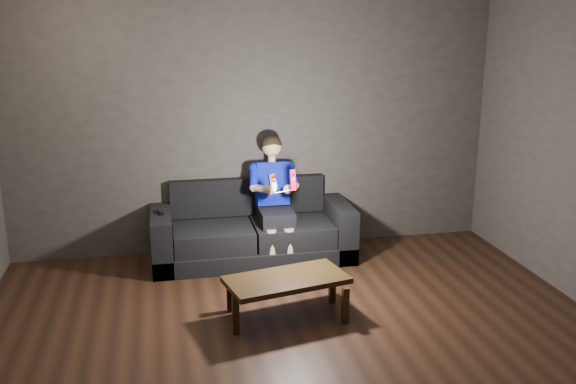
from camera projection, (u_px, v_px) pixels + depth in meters
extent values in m
plane|color=black|center=(311.00, 366.00, 4.53)|extent=(5.00, 5.00, 0.00)
cube|color=#35322F|center=(255.00, 121.00, 6.53)|extent=(5.00, 0.04, 2.70)
cube|color=black|center=(252.00, 250.00, 6.53)|extent=(2.00, 0.86, 0.17)
cube|color=black|center=(213.00, 238.00, 6.32)|extent=(0.78, 0.61, 0.21)
cube|color=black|center=(292.00, 232.00, 6.47)|extent=(0.78, 0.61, 0.21)
cube|color=black|center=(247.00, 195.00, 6.71)|extent=(1.60, 0.20, 0.39)
cube|color=black|center=(162.00, 238.00, 6.31)|extent=(0.20, 0.86, 0.54)
cube|color=black|center=(338.00, 227.00, 6.66)|extent=(0.20, 0.86, 0.54)
cube|color=black|center=(276.00, 217.00, 6.37)|extent=(0.33, 0.41, 0.15)
cube|color=navy|center=(272.00, 183.00, 6.50)|extent=(0.33, 0.23, 0.46)
cube|color=yellow|center=(274.00, 179.00, 6.39)|extent=(0.10, 0.10, 0.11)
cube|color=red|center=(274.00, 179.00, 6.39)|extent=(0.07, 0.07, 0.07)
cylinder|color=tan|center=(272.00, 159.00, 6.43)|extent=(0.08, 0.08, 0.07)
sphere|color=tan|center=(272.00, 147.00, 6.40)|extent=(0.20, 0.20, 0.20)
ellipsoid|color=black|center=(272.00, 144.00, 6.40)|extent=(0.21, 0.21, 0.18)
cylinder|color=navy|center=(253.00, 178.00, 6.37)|extent=(0.09, 0.25, 0.21)
cylinder|color=navy|center=(293.00, 176.00, 6.45)|extent=(0.09, 0.25, 0.21)
cylinder|color=tan|center=(262.00, 187.00, 6.23)|extent=(0.15, 0.26, 0.11)
cylinder|color=tan|center=(292.00, 185.00, 6.29)|extent=(0.15, 0.26, 0.11)
sphere|color=tan|center=(270.00, 190.00, 6.15)|extent=(0.09, 0.09, 0.09)
sphere|color=tan|center=(288.00, 189.00, 6.18)|extent=(0.09, 0.09, 0.09)
cylinder|color=tan|center=(271.00, 248.00, 6.21)|extent=(0.10, 0.10, 0.37)
cylinder|color=tan|center=(289.00, 247.00, 6.25)|extent=(0.10, 0.10, 0.37)
cube|color=red|center=(293.00, 180.00, 5.92)|extent=(0.05, 0.07, 0.20)
cube|color=#710200|center=(293.00, 175.00, 5.88)|extent=(0.03, 0.01, 0.03)
cylinder|color=white|center=(293.00, 182.00, 5.90)|extent=(0.02, 0.01, 0.02)
ellipsoid|color=white|center=(274.00, 186.00, 5.90)|extent=(0.06, 0.09, 0.14)
cylinder|color=black|center=(275.00, 181.00, 5.86)|extent=(0.02, 0.01, 0.02)
cube|color=black|center=(160.00, 212.00, 6.19)|extent=(0.06, 0.14, 0.03)
cube|color=black|center=(160.00, 209.00, 6.23)|extent=(0.02, 0.02, 0.00)
cube|color=black|center=(286.00, 280.00, 5.18)|extent=(1.05, 0.69, 0.04)
cube|color=black|center=(236.00, 315.00, 4.96)|extent=(0.05, 0.05, 0.31)
cube|color=black|center=(345.00, 306.00, 5.12)|extent=(0.05, 0.05, 0.31)
cube|color=black|center=(230.00, 294.00, 5.33)|extent=(0.05, 0.05, 0.31)
cube|color=black|center=(332.00, 286.00, 5.50)|extent=(0.05, 0.05, 0.31)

